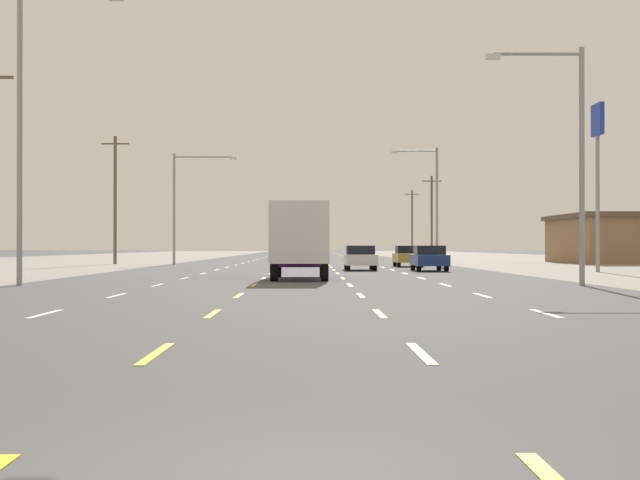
# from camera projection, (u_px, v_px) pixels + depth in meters

# --- Properties ---
(ground_plane) EXTENTS (572.00, 572.00, 0.00)m
(ground_plane) POSITION_uv_depth(u_px,v_px,m) (306.00, 265.00, 71.77)
(ground_plane) COLOR #4C4C4F
(lot_apron_right) EXTENTS (28.00, 440.00, 0.01)m
(lot_apron_right) POSITION_uv_depth(u_px,v_px,m) (637.00, 265.00, 72.04)
(lot_apron_right) COLOR gray
(lot_apron_right) RESTS_ON ground
(lane_markings) EXTENTS (10.64, 227.60, 0.01)m
(lane_markings) POSITION_uv_depth(u_px,v_px,m) (307.00, 259.00, 110.27)
(lane_markings) COLOR white
(lane_markings) RESTS_ON ground
(signal_span_wire) EXTENTS (25.91, 0.53, 9.00)m
(signal_span_wire) POSITION_uv_depth(u_px,v_px,m) (333.00, 39.00, 16.96)
(signal_span_wire) COLOR brown
(signal_span_wire) RESTS_ON ground
(box_truck_center_turn_nearest) EXTENTS (2.40, 7.20, 3.23)m
(box_truck_center_turn_nearest) POSITION_uv_depth(u_px,v_px,m) (300.00, 237.00, 41.41)
(box_truck_center_turn_nearest) COLOR #4C196B
(box_truck_center_turn_nearest) RESTS_ON ground
(sedan_far_right_near) EXTENTS (1.80, 4.50, 1.46)m
(sedan_far_right_near) POSITION_uv_depth(u_px,v_px,m) (429.00, 258.00, 55.50)
(sedan_far_right_near) COLOR navy
(sedan_far_right_near) RESTS_ON ground
(sedan_inner_right_mid) EXTENTS (1.80, 4.50, 1.46)m
(sedan_inner_right_mid) POSITION_uv_depth(u_px,v_px,m) (360.00, 258.00, 57.22)
(sedan_inner_right_mid) COLOR white
(sedan_inner_right_mid) RESTS_ON ground
(sedan_far_right_midfar) EXTENTS (1.80, 4.50, 1.46)m
(sedan_far_right_midfar) POSITION_uv_depth(u_px,v_px,m) (408.00, 256.00, 67.17)
(sedan_far_right_midfar) COLOR #B28C33
(sedan_far_right_midfar) RESTS_ON ground
(sedan_inner_left_far) EXTENTS (1.80, 4.50, 1.46)m
(sedan_inner_left_far) POSITION_uv_depth(u_px,v_px,m) (278.00, 252.00, 111.69)
(sedan_inner_left_far) COLOR black
(sedan_inner_left_far) RESTS_ON ground
(suv_center_turn_farther) EXTENTS (1.98, 4.90, 1.98)m
(suv_center_turn_farther) POSITION_uv_depth(u_px,v_px,m) (306.00, 249.00, 132.10)
(suv_center_turn_farther) COLOR black
(suv_center_turn_farther) RESTS_ON ground
(pole_sign_right_row_1) EXTENTS (0.24, 1.76, 9.29)m
(pole_sign_right_row_1) POSITION_uv_depth(u_px,v_px,m) (598.00, 147.00, 53.34)
(pole_sign_right_row_1) COLOR gray
(pole_sign_right_row_1) RESTS_ON ground
(streetlight_left_row_0) EXTENTS (3.82, 0.26, 10.73)m
(streetlight_left_row_0) POSITION_uv_depth(u_px,v_px,m) (29.00, 116.00, 34.78)
(streetlight_left_row_0) COLOR gray
(streetlight_left_row_0) RESTS_ON ground
(streetlight_right_row_0) EXTENTS (3.58, 0.26, 8.64)m
(streetlight_right_row_0) POSITION_uv_depth(u_px,v_px,m) (572.00, 147.00, 34.99)
(streetlight_right_row_0) COLOR gray
(streetlight_right_row_0) RESTS_ON ground
(streetlight_left_row_1) EXTENTS (4.91, 0.26, 8.57)m
(streetlight_left_row_1) POSITION_uv_depth(u_px,v_px,m) (182.00, 198.00, 74.47)
(streetlight_left_row_1) COLOR gray
(streetlight_left_row_1) RESTS_ON ground
(streetlight_right_row_1) EXTENTS (3.63, 0.26, 9.05)m
(streetlight_right_row_1) POSITION_uv_depth(u_px,v_px,m) (432.00, 197.00, 74.69)
(streetlight_right_row_1) COLOR gray
(streetlight_right_row_1) RESTS_ON ground
(utility_pole_left_row_1) EXTENTS (2.20, 0.26, 10.21)m
(utility_pole_left_row_1) POSITION_uv_depth(u_px,v_px,m) (115.00, 198.00, 77.16)
(utility_pole_left_row_1) COLOR brown
(utility_pole_left_row_1) RESTS_ON ground
(utility_pole_right_row_2) EXTENTS (2.20, 0.26, 9.45)m
(utility_pole_right_row_2) POSITION_uv_depth(u_px,v_px,m) (432.00, 216.00, 110.04)
(utility_pole_right_row_2) COLOR brown
(utility_pole_right_row_2) RESTS_ON ground
(utility_pole_right_row_3) EXTENTS (2.20, 0.26, 9.84)m
(utility_pole_right_row_3) POSITION_uv_depth(u_px,v_px,m) (412.00, 222.00, 145.02)
(utility_pole_right_row_3) COLOR brown
(utility_pole_right_row_3) RESTS_ON ground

